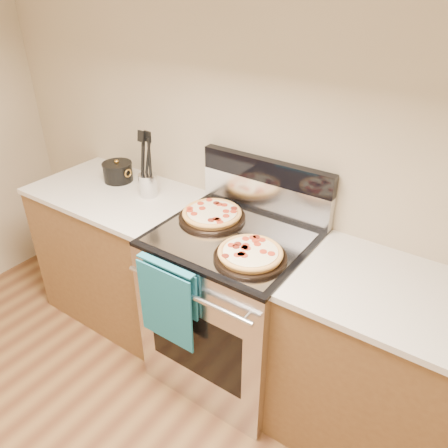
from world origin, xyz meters
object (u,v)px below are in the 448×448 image
Objects in this scene: range_body at (232,308)px; utensil_crock at (148,185)px; pepperoni_pizza_back at (212,215)px; saucepan at (118,173)px; pepperoni_pizza_front at (250,254)px.

utensil_crock is (-0.67, 0.11, 0.53)m from range_body.
saucepan is at bearing 174.10° from pepperoni_pizza_back.
pepperoni_pizza_back is 0.79m from saucepan.
pepperoni_pizza_back is at bearing 158.75° from range_body.
utensil_crock is at bearing -8.50° from saucepan.
saucepan is at bearing 166.23° from pepperoni_pizza_front.
pepperoni_pizza_front is 2.48× the size of utensil_crock.
utensil_crock reaches higher than pepperoni_pizza_back.
saucepan is (-1.15, 0.28, 0.02)m from pepperoni_pizza_front.
pepperoni_pizza_back is 2.60× the size of utensil_crock.
range_body is at bearing -8.89° from saucepan.
range_body is at bearing 144.16° from pepperoni_pizza_front.
saucepan is (-0.30, 0.05, -0.01)m from utensil_crock.
pepperoni_pizza_back is (-0.18, 0.07, 0.50)m from range_body.
utensil_crock is (-0.85, 0.24, 0.03)m from pepperoni_pizza_front.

